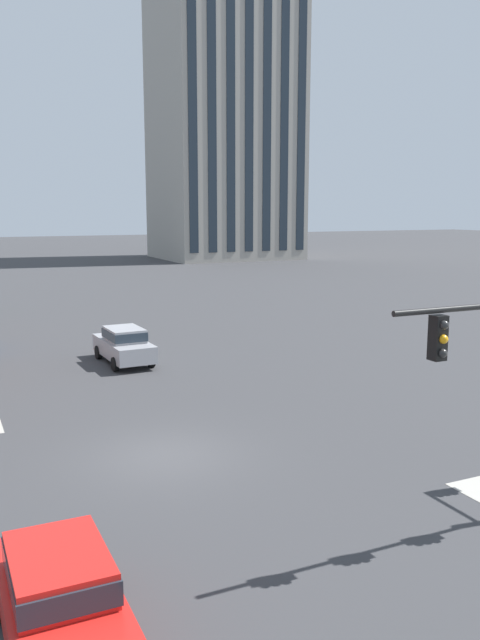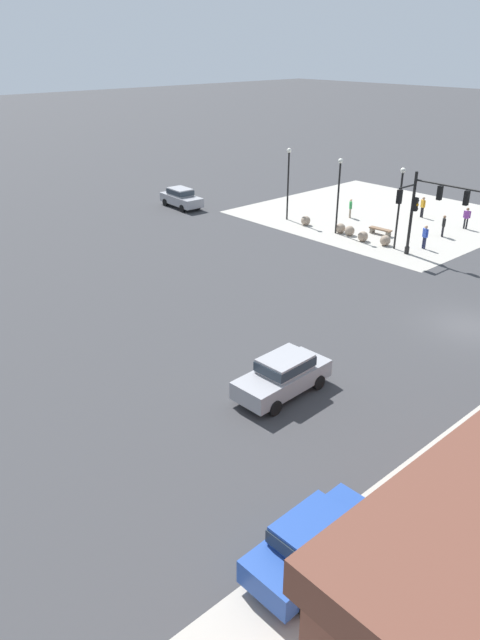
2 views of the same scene
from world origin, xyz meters
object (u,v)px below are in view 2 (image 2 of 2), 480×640
bollard_sphere_curb_c (350,231)px  street_lamp_mid_sidewalk (339,187)px  pedestrian_walking_east (425,235)px  pedestrian_near_bench (467,217)px  pedestrian_with_bag (351,207)px  car_cross_eastbound (283,374)px  pedestrian_by_lamp (444,225)px  car_main_northbound_near (181,197)px  bollard_sphere_curb_d (340,228)px  bench_near_signal (380,231)px  street_lamp_corner_near (400,199)px  bollard_sphere_curb_b (363,236)px  bollard_sphere_curb_e (306,221)px  bollard_sphere_curb_a (385,240)px  street_lamp_corner_far (288,176)px  car_parked_curb (315,541)px  traffic_signal_main (433,205)px  pedestrian_at_curb (423,206)px

bollard_sphere_curb_c → street_lamp_mid_sidewalk: (1.09, 0.30, 3.15)m
pedestrian_walking_east → pedestrian_near_bench: bearing=-85.4°
pedestrian_near_bench → pedestrian_with_bag: size_ratio=1.06×
bollard_sphere_curb_c → pedestrian_with_bag: pedestrian_with_bag is taller
bollard_sphere_curb_c → car_cross_eastbound: bearing=121.6°
pedestrian_walking_east → pedestrian_by_lamp: pedestrian_walking_east is taller
pedestrian_with_bag → pedestrian_by_lamp: (-7.99, -1.00, 0.03)m
pedestrian_near_bench → car_main_northbound_near: 23.89m
bollard_sphere_curb_d → bench_near_signal: size_ratio=0.41×
bench_near_signal → bollard_sphere_curb_c: bearing=52.8°
bollard_sphere_curb_c → street_lamp_corner_near: street_lamp_corner_near is taller
street_lamp_corner_near → street_lamp_mid_sidewalk: (5.20, 0.19, -0.03)m
bollard_sphere_curb_b → street_lamp_corner_near: (-2.57, -0.28, 3.17)m
bollard_sphere_curb_c → bollard_sphere_curb_d: size_ratio=1.00×
pedestrian_walking_east → bollard_sphere_curb_e: bearing=10.7°
pedestrian_with_bag → bollard_sphere_curb_a: bearing=147.9°
pedestrian_with_bag → bollard_sphere_curb_e: bearing=77.2°
street_lamp_corner_near → street_lamp_corner_far: bearing=1.0°
bollard_sphere_curb_b → street_lamp_mid_sidewalk: 4.10m
car_cross_eastbound → car_parked_curb: bearing=139.8°
bollard_sphere_curb_e → bollard_sphere_curb_a: bearing=-176.9°
car_main_northbound_near → bollard_sphere_curb_c: bearing=-163.9°
traffic_signal_main → pedestrian_near_bench: 9.42m
car_parked_curb → bench_near_signal: bearing=-57.4°
bollard_sphere_curb_b → street_lamp_mid_sidewalk: size_ratio=0.13×
bollard_sphere_curb_c → bollard_sphere_curb_e: (4.11, 0.40, 0.00)m
pedestrian_at_curb → street_lamp_corner_far: street_lamp_corner_far is taller
car_cross_eastbound → bollard_sphere_curb_d: bearing=-56.6°
bollard_sphere_curb_c → pedestrian_walking_east: bearing=-165.7°
bollard_sphere_curb_d → car_cross_eastbound: 23.60m
pedestrian_near_bench → car_main_northbound_near: (20.29, 12.62, -0.05)m
bollard_sphere_curb_c → bollard_sphere_curb_e: 4.13m
bollard_sphere_curb_c → car_cross_eastbound: (-12.09, 19.68, 0.54)m
bollard_sphere_curb_e → pedestrian_near_bench: bearing=-136.6°
traffic_signal_main → car_parked_curb: size_ratio=1.53×
bollard_sphere_curb_c → car_main_northbound_near: 15.94m
traffic_signal_main → pedestrian_at_curb: bearing=-56.4°
car_cross_eastbound → pedestrian_near_bench: bearing=-75.7°
bollard_sphere_curb_e → pedestrian_walking_east: 9.83m
street_lamp_corner_near → car_cross_eastbound: street_lamp_corner_near is taller
bollard_sphere_curb_d → bollard_sphere_curb_c: bearing=179.3°
bollard_sphere_curb_e → street_lamp_corner_far: size_ratio=0.13×
bollard_sphere_curb_d → street_lamp_corner_far: street_lamp_corner_far is taller
pedestrian_at_curb → street_lamp_mid_sidewalk: street_lamp_mid_sidewalk is taller
bollard_sphere_curb_c → bollard_sphere_curb_d: 0.89m
car_main_northbound_near → car_cross_eastbound: (-27.40, 15.25, 0.00)m
bollard_sphere_curb_a → street_lamp_mid_sidewalk: (4.33, 0.30, 3.15)m
pedestrian_walking_east → car_parked_curb: (-13.44, 26.91, -0.07)m
bollard_sphere_curb_d → pedestrian_walking_east: bearing=-167.7°
bollard_sphere_curb_b → bollard_sphere_curb_c: bearing=-14.2°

